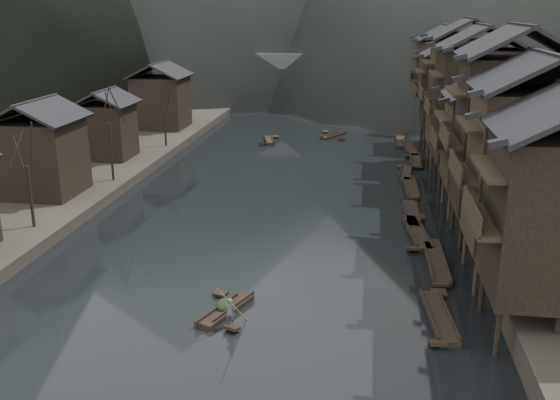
# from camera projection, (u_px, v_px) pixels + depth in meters

# --- Properties ---
(water) EXTENTS (300.00, 300.00, 0.00)m
(water) POSITION_uv_depth(u_px,v_px,m) (254.00, 260.00, 42.97)
(water) COLOR black
(water) RESTS_ON ground
(left_bank) EXTENTS (40.00, 200.00, 1.20)m
(left_bank) POSITION_uv_depth(u_px,v_px,m) (56.00, 130.00, 85.38)
(left_bank) COLOR #2D2823
(left_bank) RESTS_ON ground
(stilt_houses) EXTENTS (9.00, 67.60, 15.86)m
(stilt_houses) POSITION_uv_depth(u_px,v_px,m) (480.00, 96.00, 56.26)
(stilt_houses) COLOR black
(stilt_houses) RESTS_ON ground
(left_houses) EXTENTS (8.10, 53.20, 8.73)m
(left_houses) POSITION_uv_depth(u_px,v_px,m) (91.00, 121.00, 63.10)
(left_houses) COLOR black
(left_houses) RESTS_ON left_bank
(bare_trees) EXTENTS (3.88, 42.67, 7.77)m
(bare_trees) POSITION_uv_depth(u_px,v_px,m) (65.00, 138.00, 50.70)
(bare_trees) COLOR black
(bare_trees) RESTS_ON left_bank
(moored_sampans) EXTENTS (3.10, 67.46, 0.47)m
(moored_sampans) POSITION_uv_depth(u_px,v_px,m) (410.00, 174.00, 64.20)
(moored_sampans) COLOR black
(moored_sampans) RESTS_ON water
(midriver_boats) EXTENTS (10.82, 36.98, 0.44)m
(midriver_boats) POSITION_uv_depth(u_px,v_px,m) (326.00, 122.00, 93.12)
(midriver_boats) COLOR black
(midriver_boats) RESTS_ON water
(stone_bridge) EXTENTS (40.00, 6.00, 9.00)m
(stone_bridge) POSITION_uv_depth(u_px,v_px,m) (329.00, 76.00, 109.49)
(stone_bridge) COLOR #4C4C4F
(stone_bridge) RESTS_ON ground
(hero_sampan) EXTENTS (2.57, 4.85, 0.43)m
(hero_sampan) POSITION_uv_depth(u_px,v_px,m) (226.00, 310.00, 35.48)
(hero_sampan) COLOR black
(hero_sampan) RESTS_ON water
(cargo_heap) EXTENTS (1.08, 1.41, 0.65)m
(cargo_heap) POSITION_uv_depth(u_px,v_px,m) (225.00, 299.00, 35.53)
(cargo_heap) COLOR black
(cargo_heap) RESTS_ON hero_sampan
(boatman) EXTENTS (0.57, 0.37, 1.54)m
(boatman) POSITION_uv_depth(u_px,v_px,m) (230.00, 307.00, 33.60)
(boatman) COLOR #5A5A5C
(boatman) RESTS_ON hero_sampan
(bamboo_pole) EXTENTS (1.24, 2.37, 3.11)m
(bamboo_pole) POSITION_uv_depth(u_px,v_px,m) (233.00, 268.00, 32.88)
(bamboo_pole) COLOR #8C7A51
(bamboo_pole) RESTS_ON boatman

